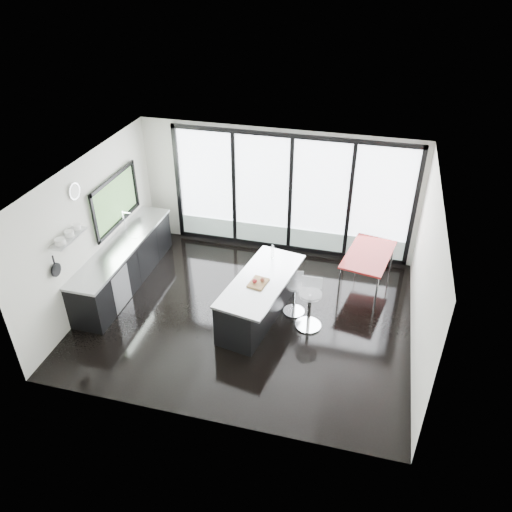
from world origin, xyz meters
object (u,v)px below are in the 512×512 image
(bar_stool_near, at_px, (309,310))
(island, at_px, (258,297))
(bar_stool_far, at_px, (294,298))
(red_table, at_px, (367,270))

(bar_stool_near, bearing_deg, island, 175.11)
(bar_stool_far, height_order, red_table, red_table)
(island, relative_size, bar_stool_far, 3.49)
(bar_stool_far, relative_size, red_table, 0.45)
(bar_stool_near, relative_size, red_table, 0.53)
(island, height_order, bar_stool_far, island)
(red_table, bearing_deg, island, -141.20)
(island, xyz_separation_m, red_table, (1.87, 1.51, -0.06))
(bar_stool_far, bearing_deg, island, -168.66)
(island, bearing_deg, bar_stool_far, 25.00)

